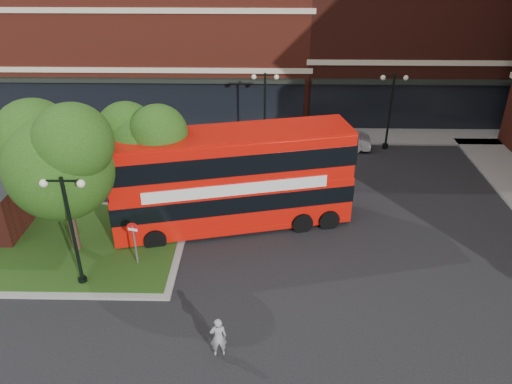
{
  "coord_description": "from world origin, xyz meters",
  "views": [
    {
      "loc": [
        2.05,
        -16.05,
        13.42
      ],
      "look_at": [
        1.63,
        4.67,
        2.0
      ],
      "focal_mm": 35.0,
      "sensor_mm": 36.0,
      "label": 1
    }
  ],
  "objects_px": {
    "bus": "(232,174)",
    "car_white": "(337,138)",
    "car_silver": "(196,138)",
    "woman": "(218,337)"
  },
  "relations": [
    {
      "from": "car_silver",
      "to": "car_white",
      "type": "distance_m",
      "value": 9.29
    },
    {
      "from": "woman",
      "to": "car_silver",
      "type": "distance_m",
      "value": 18.25
    },
    {
      "from": "bus",
      "to": "car_silver",
      "type": "relative_size",
      "value": 3.11
    },
    {
      "from": "woman",
      "to": "car_white",
      "type": "distance_m",
      "value": 19.06
    },
    {
      "from": "bus",
      "to": "woman",
      "type": "height_order",
      "value": "bus"
    },
    {
      "from": "bus",
      "to": "car_white",
      "type": "bearing_deg",
      "value": 43.69
    },
    {
      "from": "bus",
      "to": "car_white",
      "type": "xyz_separation_m",
      "value": [
        6.28,
        9.56,
        -2.11
      ]
    },
    {
      "from": "car_white",
      "to": "woman",
      "type": "bearing_deg",
      "value": 168.15
    },
    {
      "from": "bus",
      "to": "woman",
      "type": "bearing_deg",
      "value": -102.99
    },
    {
      "from": "car_white",
      "to": "car_silver",
      "type": "bearing_deg",
      "value": 97.36
    }
  ]
}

